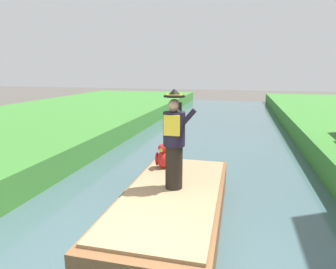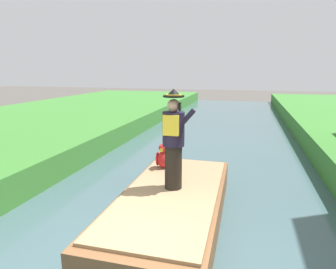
% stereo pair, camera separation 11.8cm
% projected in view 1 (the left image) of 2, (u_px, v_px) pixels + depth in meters
% --- Properties ---
extents(boat, '(1.85, 4.22, 0.61)m').
position_uv_depth(boat, '(172.00, 206.00, 5.43)').
color(boat, brown).
rests_on(boat, canal_water).
extents(person_pirate, '(0.61, 0.42, 1.85)m').
position_uv_depth(person_pirate, '(174.00, 140.00, 5.29)').
color(person_pirate, black).
rests_on(person_pirate, boat).
extents(parrot_plush, '(0.36, 0.35, 0.57)m').
position_uv_depth(parrot_plush, '(163.00, 157.00, 6.55)').
color(parrot_plush, red).
rests_on(parrot_plush, boat).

